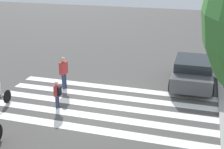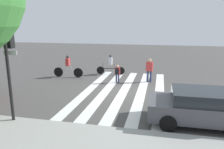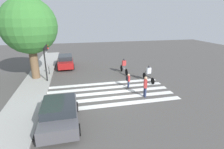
{
  "view_description": "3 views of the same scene",
  "coord_description": "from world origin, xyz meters",
  "px_view_note": "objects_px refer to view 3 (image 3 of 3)",
  "views": [
    {
      "loc": [
        11.94,
        4.02,
        6.16
      ],
      "look_at": [
        -0.82,
        0.22,
        1.22
      ],
      "focal_mm": 50.0,
      "sensor_mm": 36.0,
      "label": 1
    },
    {
      "loc": [
        -2.03,
        12.42,
        3.94
      ],
      "look_at": [
        0.7,
        0.12,
        1.01
      ],
      "focal_mm": 35.0,
      "sensor_mm": 36.0,
      "label": 2
    },
    {
      "loc": [
        -12.81,
        2.75,
        5.86
      ],
      "look_at": [
        0.17,
        -0.21,
        1.48
      ],
      "focal_mm": 28.0,
      "sensor_mm": 36.0,
      "label": 3
    }
  ],
  "objects_px": {
    "parking_meter": "(49,67)",
    "cyclist_mid_street": "(124,66)",
    "pedestrian_adult_tall_backpack": "(128,80)",
    "cyclist_near_curb": "(149,73)",
    "street_tree": "(29,26)",
    "traffic_light": "(46,52)",
    "car_parked_silver_sedan": "(60,113)",
    "car_parked_dark_suv": "(66,61)",
    "pedestrian_child_with_backpack": "(145,86)"
  },
  "relations": [
    {
      "from": "parking_meter",
      "to": "cyclist_mid_street",
      "type": "distance_m",
      "value": 7.95
    },
    {
      "from": "pedestrian_adult_tall_backpack",
      "to": "cyclist_near_curb",
      "type": "height_order",
      "value": "cyclist_near_curb"
    },
    {
      "from": "parking_meter",
      "to": "street_tree",
      "type": "height_order",
      "value": "street_tree"
    },
    {
      "from": "street_tree",
      "to": "cyclist_mid_street",
      "type": "xyz_separation_m",
      "value": [
        -0.13,
        -9.02,
        -4.19
      ]
    },
    {
      "from": "traffic_light",
      "to": "pedestrian_adult_tall_backpack",
      "type": "height_order",
      "value": "traffic_light"
    },
    {
      "from": "pedestrian_adult_tall_backpack",
      "to": "car_parked_silver_sedan",
      "type": "height_order",
      "value": "car_parked_silver_sedan"
    },
    {
      "from": "pedestrian_adult_tall_backpack",
      "to": "cyclist_mid_street",
      "type": "bearing_deg",
      "value": 164.82
    },
    {
      "from": "traffic_light",
      "to": "car_parked_dark_suv",
      "type": "height_order",
      "value": "traffic_light"
    },
    {
      "from": "pedestrian_adult_tall_backpack",
      "to": "car_parked_dark_suv",
      "type": "xyz_separation_m",
      "value": [
        7.99,
        5.45,
        0.03
      ]
    },
    {
      "from": "parking_meter",
      "to": "pedestrian_adult_tall_backpack",
      "type": "relative_size",
      "value": 1.03
    },
    {
      "from": "pedestrian_child_with_backpack",
      "to": "car_parked_dark_suv",
      "type": "relative_size",
      "value": 0.37
    },
    {
      "from": "parking_meter",
      "to": "traffic_light",
      "type": "bearing_deg",
      "value": -175.4
    },
    {
      "from": "cyclist_mid_street",
      "to": "parking_meter",
      "type": "bearing_deg",
      "value": 78.31
    },
    {
      "from": "parking_meter",
      "to": "pedestrian_adult_tall_backpack",
      "type": "bearing_deg",
      "value": -125.21
    },
    {
      "from": "cyclist_near_curb",
      "to": "car_parked_silver_sedan",
      "type": "xyz_separation_m",
      "value": [
        -5.46,
        7.84,
        -0.13
      ]
    },
    {
      "from": "parking_meter",
      "to": "cyclist_near_curb",
      "type": "bearing_deg",
      "value": -112.88
    },
    {
      "from": "traffic_light",
      "to": "cyclist_near_curb",
      "type": "height_order",
      "value": "traffic_light"
    },
    {
      "from": "pedestrian_adult_tall_backpack",
      "to": "street_tree",
      "type": "bearing_deg",
      "value": -120.15
    },
    {
      "from": "pedestrian_adult_tall_backpack",
      "to": "cyclist_mid_street",
      "type": "distance_m",
      "value": 4.02
    },
    {
      "from": "pedestrian_adult_tall_backpack",
      "to": "car_parked_silver_sedan",
      "type": "bearing_deg",
      "value": -54.8
    },
    {
      "from": "pedestrian_adult_tall_backpack",
      "to": "parking_meter",
      "type": "bearing_deg",
      "value": -129.06
    },
    {
      "from": "pedestrian_adult_tall_backpack",
      "to": "car_parked_dark_suv",
      "type": "height_order",
      "value": "car_parked_dark_suv"
    },
    {
      "from": "parking_meter",
      "to": "pedestrian_adult_tall_backpack",
      "type": "xyz_separation_m",
      "value": [
        -5.0,
        -7.08,
        -0.23
      ]
    },
    {
      "from": "car_parked_silver_sedan",
      "to": "car_parked_dark_suv",
      "type": "height_order",
      "value": "car_parked_dark_suv"
    },
    {
      "from": "cyclist_near_curb",
      "to": "car_parked_dark_suv",
      "type": "height_order",
      "value": "cyclist_near_curb"
    },
    {
      "from": "traffic_light",
      "to": "car_parked_dark_suv",
      "type": "relative_size",
      "value": 0.91
    },
    {
      "from": "cyclist_mid_street",
      "to": "car_parked_dark_suv",
      "type": "height_order",
      "value": "cyclist_mid_street"
    },
    {
      "from": "parking_meter",
      "to": "car_parked_dark_suv",
      "type": "xyz_separation_m",
      "value": [
        2.99,
        -1.63,
        -0.19
      ]
    },
    {
      "from": "pedestrian_child_with_backpack",
      "to": "car_parked_silver_sedan",
      "type": "bearing_deg",
      "value": 125.27
    },
    {
      "from": "car_parked_silver_sedan",
      "to": "pedestrian_child_with_backpack",
      "type": "bearing_deg",
      "value": -69.67
    },
    {
      "from": "cyclist_near_curb",
      "to": "cyclist_mid_street",
      "type": "relative_size",
      "value": 0.99
    },
    {
      "from": "cyclist_near_curb",
      "to": "traffic_light",
      "type": "bearing_deg",
      "value": 73.48
    },
    {
      "from": "traffic_light",
      "to": "cyclist_mid_street",
      "type": "height_order",
      "value": "traffic_light"
    },
    {
      "from": "street_tree",
      "to": "cyclist_near_curb",
      "type": "distance_m",
      "value": 11.79
    },
    {
      "from": "parking_meter",
      "to": "street_tree",
      "type": "xyz_separation_m",
      "value": [
        -0.93,
        1.14,
        4.11
      ]
    },
    {
      "from": "traffic_light",
      "to": "parking_meter",
      "type": "relative_size",
      "value": 3.2
    },
    {
      "from": "street_tree",
      "to": "pedestrian_adult_tall_backpack",
      "type": "distance_m",
      "value": 10.15
    },
    {
      "from": "parking_meter",
      "to": "pedestrian_child_with_backpack",
      "type": "xyz_separation_m",
      "value": [
        -7.11,
        -7.76,
        -0.02
      ]
    },
    {
      "from": "traffic_light",
      "to": "parking_meter",
      "type": "distance_m",
      "value": 2.83
    },
    {
      "from": "pedestrian_adult_tall_backpack",
      "to": "cyclist_near_curb",
      "type": "distance_m",
      "value": 2.57
    },
    {
      "from": "traffic_light",
      "to": "pedestrian_child_with_backpack",
      "type": "distance_m",
      "value": 9.3
    },
    {
      "from": "street_tree",
      "to": "car_parked_silver_sedan",
      "type": "height_order",
      "value": "street_tree"
    },
    {
      "from": "traffic_light",
      "to": "street_tree",
      "type": "bearing_deg",
      "value": 48.5
    },
    {
      "from": "pedestrian_adult_tall_backpack",
      "to": "cyclist_near_curb",
      "type": "bearing_deg",
      "value": 109.48
    },
    {
      "from": "street_tree",
      "to": "car_parked_dark_suv",
      "type": "height_order",
      "value": "street_tree"
    },
    {
      "from": "parking_meter",
      "to": "cyclist_mid_street",
      "type": "xyz_separation_m",
      "value": [
        -1.06,
        -7.87,
        -0.08
      ]
    },
    {
      "from": "pedestrian_adult_tall_backpack",
      "to": "car_parked_dark_suv",
      "type": "bearing_deg",
      "value": -149.53
    },
    {
      "from": "pedestrian_child_with_backpack",
      "to": "car_parked_silver_sedan",
      "type": "xyz_separation_m",
      "value": [
        -2.34,
        6.16,
        -0.2
      ]
    },
    {
      "from": "pedestrian_child_with_backpack",
      "to": "car_parked_silver_sedan",
      "type": "relative_size",
      "value": 0.4
    },
    {
      "from": "pedestrian_child_with_backpack",
      "to": "pedestrian_adult_tall_backpack",
      "type": "height_order",
      "value": "pedestrian_child_with_backpack"
    }
  ]
}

